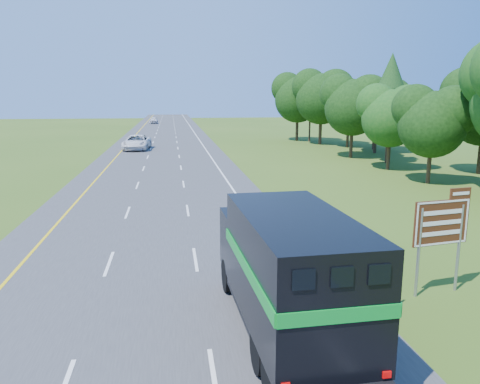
{
  "coord_description": "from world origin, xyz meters",
  "views": [
    {
      "loc": [
        0.93,
        -8.45,
        7.0
      ],
      "look_at": [
        4.68,
        16.95,
        1.74
      ],
      "focal_mm": 35.0,
      "sensor_mm": 36.0,
      "label": 1
    }
  ],
  "objects_px": {
    "exit_sign": "(442,227)",
    "far_car": "(154,120)",
    "white_suv": "(137,142)",
    "horse_truck": "(287,270)"
  },
  "relations": [
    {
      "from": "exit_sign",
      "to": "far_car",
      "type": "bearing_deg",
      "value": 87.7
    },
    {
      "from": "far_car",
      "to": "exit_sign",
      "type": "distance_m",
      "value": 111.62
    },
    {
      "from": "white_suv",
      "to": "far_car",
      "type": "height_order",
      "value": "white_suv"
    },
    {
      "from": "white_suv",
      "to": "exit_sign",
      "type": "distance_m",
      "value": 50.93
    },
    {
      "from": "far_car",
      "to": "exit_sign",
      "type": "xyz_separation_m",
      "value": [
        13.71,
        -110.77,
        1.62
      ]
    },
    {
      "from": "white_suv",
      "to": "far_car",
      "type": "bearing_deg",
      "value": 94.23
    },
    {
      "from": "white_suv",
      "to": "exit_sign",
      "type": "xyz_separation_m",
      "value": [
        13.9,
        -48.98,
        1.49
      ]
    },
    {
      "from": "horse_truck",
      "to": "far_car",
      "type": "height_order",
      "value": "horse_truck"
    },
    {
      "from": "white_suv",
      "to": "exit_sign",
      "type": "height_order",
      "value": "exit_sign"
    },
    {
      "from": "horse_truck",
      "to": "exit_sign",
      "type": "height_order",
      "value": "horse_truck"
    }
  ]
}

